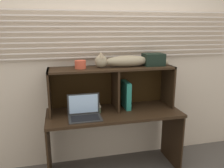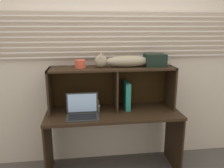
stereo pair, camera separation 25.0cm
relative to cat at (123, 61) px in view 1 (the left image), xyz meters
The scene contains 9 objects.
back_panel_with_blinds 0.25m from the cat, 119.91° to the left, with size 4.40×0.08×2.50m.
desk 0.70m from the cat, 140.85° to the right, with size 1.46×0.56×0.73m.
hutch_shelf_unit 0.25m from the cat, 163.88° to the left, with size 1.38×0.34×0.48m.
cat is the anchor object (origin of this frame).
laptop 0.70m from the cat, 158.30° to the right, with size 0.33×0.23×0.23m.
binder_upright 0.39m from the cat, ahead, with size 0.05×0.25×0.31m, color #247B6A.
book_stack 0.62m from the cat, behind, with size 0.18×0.22×0.08m.
small_basket 0.47m from the cat, behind, with size 0.12×0.12×0.09m, color #C64A32.
storage_box 0.36m from the cat, ahead, with size 0.23×0.17×0.14m, color black.
Camera 1 is at (-0.56, -2.05, 1.63)m, focal length 36.40 mm.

